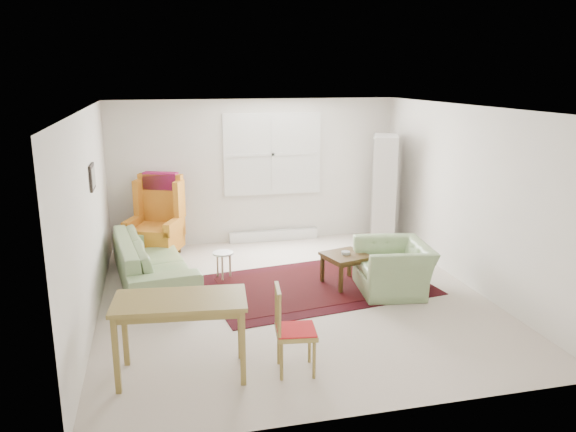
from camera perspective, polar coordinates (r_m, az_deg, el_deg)
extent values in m
cube|color=beige|center=(7.60, 0.53, -8.24)|extent=(5.00, 5.50, 0.01)
cube|color=white|center=(7.04, 0.58, 10.93)|extent=(5.00, 5.50, 0.01)
cube|color=silver|center=(9.86, -3.32, 4.53)|extent=(5.00, 0.04, 2.50)
cube|color=silver|center=(4.71, 8.71, -6.51)|extent=(5.00, 0.04, 2.50)
cube|color=silver|center=(7.06, -19.55, -0.16)|extent=(0.04, 5.50, 2.50)
cube|color=silver|center=(8.17, 17.83, 1.86)|extent=(0.04, 5.50, 2.50)
cube|color=white|center=(9.85, -1.60, 6.30)|extent=(1.72, 0.06, 1.42)
cube|color=white|center=(9.84, -1.59, 6.30)|extent=(1.60, 0.02, 1.30)
cube|color=silver|center=(10.09, -1.47, -1.98)|extent=(1.60, 0.12, 0.18)
cube|color=black|center=(7.46, -19.28, 3.75)|extent=(0.03, 0.42, 0.32)
cube|color=tan|center=(7.46, -19.16, 3.76)|extent=(0.01, 0.34, 0.24)
imported|color=#7C9865|center=(8.15, -13.57, -3.55)|extent=(1.23, 2.44, 0.94)
imported|color=#7C9865|center=(7.81, 10.69, -4.69)|extent=(1.03, 1.15, 0.81)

